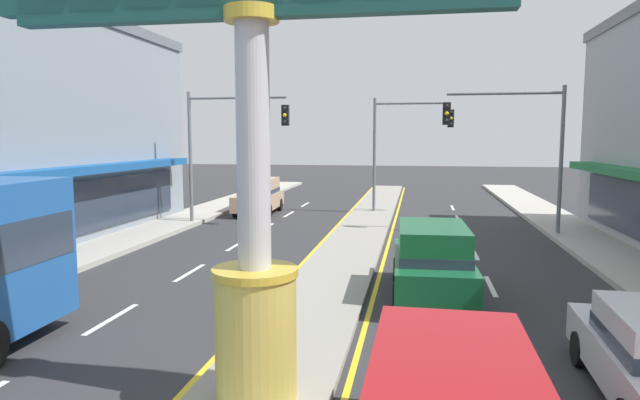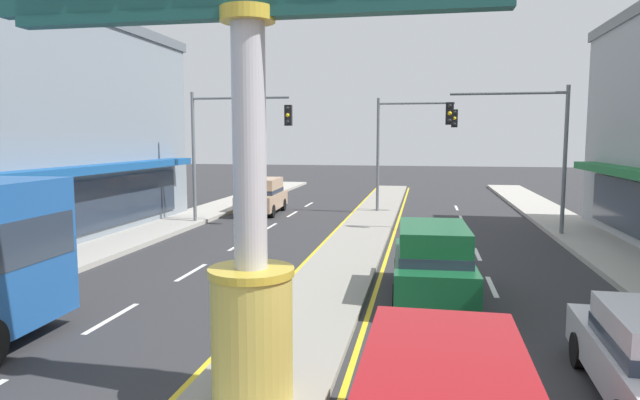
{
  "view_description": "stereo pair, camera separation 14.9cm",
  "coord_description": "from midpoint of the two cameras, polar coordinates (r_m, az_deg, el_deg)",
  "views": [
    {
      "loc": [
        2.37,
        -2.03,
        4.1
      ],
      "look_at": [
        0.06,
        11.09,
        2.6
      ],
      "focal_mm": 31.17,
      "sensor_mm": 36.0,
      "label": 1
    },
    {
      "loc": [
        2.52,
        -2.0,
        4.1
      ],
      "look_at": [
        0.06,
        11.09,
        2.6
      ],
      "focal_mm": 31.17,
      "sensor_mm": 36.0,
      "label": 2
    }
  ],
  "objects": [
    {
      "name": "suv_mid_left_lane",
      "position": [
        14.53,
        11.16,
        -6.08
      ],
      "size": [
        2.1,
        4.67,
        1.9
      ],
      "color": "#14562D",
      "rests_on": "ground"
    },
    {
      "name": "traffic_light_right_side",
      "position": [
        24.27,
        19.42,
        6.41
      ],
      "size": [
        4.86,
        0.46,
        6.2
      ],
      "color": "slate",
      "rests_on": "ground"
    },
    {
      "name": "district_sign",
      "position": [
        8.18,
        -7.4,
        5.51
      ],
      "size": [
        7.9,
        1.3,
        7.24
      ],
      "color": "gold",
      "rests_on": "median_strip"
    },
    {
      "name": "sidewalk_right",
      "position": [
        19.59,
        29.54,
        -6.23
      ],
      "size": [
        2.58,
        60.0,
        0.18
      ],
      "primitive_type": "cube",
      "color": "#ADA89E",
      "rests_on": "ground"
    },
    {
      "name": "suv_far_right_lane",
      "position": [
        30.2,
        -6.44,
        0.46
      ],
      "size": [
        2.14,
        4.69,
        1.9
      ],
      "color": "tan",
      "rests_on": "ground"
    },
    {
      "name": "traffic_light_left_side",
      "position": [
        26.02,
        -9.84,
        6.65
      ],
      "size": [
        4.86,
        0.46,
        6.2
      ],
      "color": "slate",
      "rests_on": "ground"
    },
    {
      "name": "traffic_light_median_far",
      "position": [
        29.98,
        8.35,
        6.54
      ],
      "size": [
        4.2,
        0.46,
        6.2
      ],
      "color": "slate",
      "rests_on": "ground"
    },
    {
      "name": "median_strip",
      "position": [
        20.56,
        3.0,
        -4.89
      ],
      "size": [
        2.25,
        52.0,
        0.14
      ],
      "primitive_type": "cube",
      "color": "gray",
      "rests_on": "ground"
    },
    {
      "name": "sidewalk_left",
      "position": [
        21.72,
        -22.12,
        -4.69
      ],
      "size": [
        2.58,
        60.0,
        0.18
      ],
      "primitive_type": "cube",
      "color": "#ADA89E",
      "rests_on": "ground"
    },
    {
      "name": "lane_markings",
      "position": [
        19.26,
        2.5,
        -5.86
      ],
      "size": [
        8.99,
        52.0,
        0.01
      ],
      "color": "silver",
      "rests_on": "ground"
    }
  ]
}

